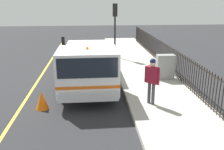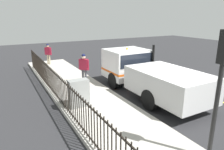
% 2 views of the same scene
% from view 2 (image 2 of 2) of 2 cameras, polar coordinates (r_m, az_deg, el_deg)
% --- Properties ---
extents(ground_plane, '(54.06, 54.06, 0.00)m').
position_cam_2_polar(ground_plane, '(10.54, 15.21, -7.68)').
color(ground_plane, '#2B2B2D').
rests_on(ground_plane, ground).
extents(sidewalk_slab, '(3.11, 24.57, 0.18)m').
position_cam_2_polar(sidewalk_slab, '(8.72, -0.83, -11.62)').
color(sidewalk_slab, '#B7B2A8').
rests_on(sidewalk_slab, ground).
extents(lane_marking, '(0.12, 22.12, 0.01)m').
position_cam_2_polar(lane_marking, '(12.34, 23.82, -4.97)').
color(lane_marking, yellow).
rests_on(lane_marking, ground).
extents(work_truck, '(2.50, 6.86, 2.53)m').
position_cam_2_polar(work_truck, '(11.40, 8.69, 1.03)').
color(work_truck, white).
rests_on(work_truck, ground).
extents(worker_standing, '(0.52, 0.53, 1.81)m').
position_cam_2_polar(worker_standing, '(12.44, -7.78, 2.64)').
color(worker_standing, maroon).
rests_on(worker_standing, sidewalk_slab).
extents(pedestrian_distant, '(0.50, 0.50, 1.73)m').
position_cam_2_polar(pedestrian_distant, '(18.20, -17.23, 6.14)').
color(pedestrian_distant, maroon).
rests_on(pedestrian_distant, sidewalk_slab).
extents(iron_fence, '(0.04, 20.92, 1.39)m').
position_cam_2_polar(iron_fence, '(7.88, -10.10, -8.64)').
color(iron_fence, black).
rests_on(iron_fence, sidewalk_slab).
extents(traffic_light_near, '(0.32, 0.24, 3.64)m').
position_cam_2_polar(traffic_light_near, '(6.00, 27.96, 1.03)').
color(traffic_light_near, black).
rests_on(traffic_light_near, sidewalk_slab).
extents(utility_cabinet, '(0.90, 0.44, 1.25)m').
position_cam_2_polar(utility_cabinet, '(9.38, -9.17, -4.99)').
color(utility_cabinet, gray).
rests_on(utility_cabinet, sidewalk_slab).
extents(traffic_cone, '(0.50, 0.50, 0.71)m').
position_cam_2_polar(traffic_cone, '(14.48, 8.56, 0.71)').
color(traffic_cone, orange).
rests_on(traffic_cone, ground).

